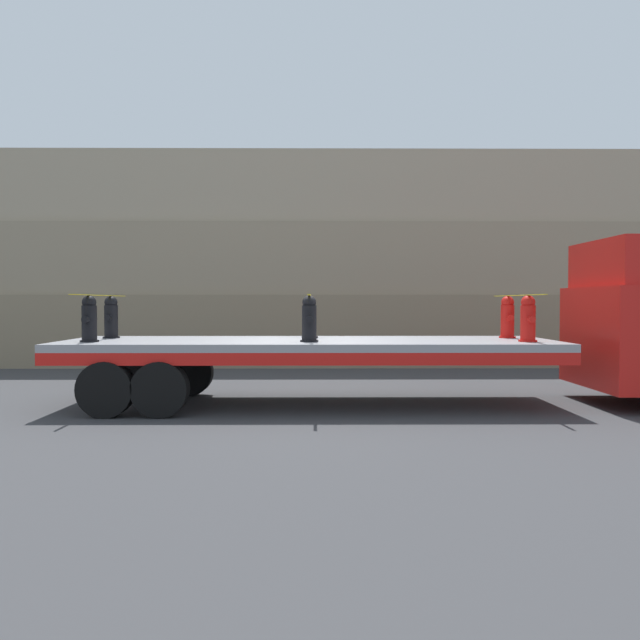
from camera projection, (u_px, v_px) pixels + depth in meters
ground_plane at (310, 405)px, 11.10m from camera, size 120.00×120.00×0.00m
rock_cliff at (312, 262)px, 18.77m from camera, size 60.00×3.30×6.12m
flatbed_trailer at (273, 353)px, 11.07m from camera, size 8.60×2.64×1.16m
fire_hydrant_black_near_0 at (89, 319)px, 10.46m from camera, size 0.31×0.45×0.78m
fire_hydrant_black_far_0 at (111, 318)px, 11.58m from camera, size 0.31×0.45×0.78m
fire_hydrant_black_near_1 at (309, 319)px, 10.49m from camera, size 0.31×0.45×0.78m
fire_hydrant_black_far_1 at (310, 318)px, 11.61m from camera, size 0.31×0.45×0.78m
fire_hydrant_red_near_2 at (528, 319)px, 10.52m from camera, size 0.31×0.45×0.78m
fire_hydrant_red_far_2 at (507, 318)px, 11.64m from camera, size 0.31×0.45×0.78m
cargo_strap_rear at (101, 295)px, 11.01m from camera, size 0.05×2.75×0.01m
cargo_strap_middle at (310, 295)px, 11.04m from camera, size 0.05×2.75×0.01m
cargo_strap_front at (517, 295)px, 11.07m from camera, size 0.05×2.75×0.01m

